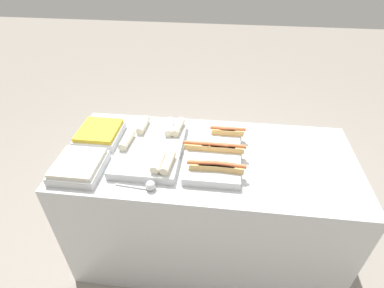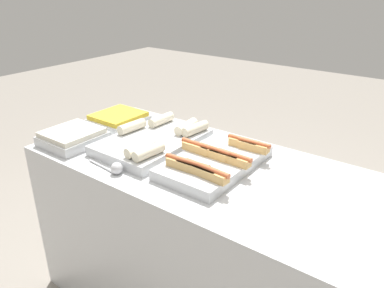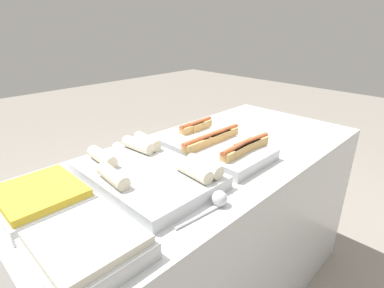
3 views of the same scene
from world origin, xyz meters
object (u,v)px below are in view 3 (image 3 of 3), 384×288
tray_wraps (147,172)px  tray_side_front (88,246)px  serving_spoon_near (217,200)px  tray_hotdogs (214,145)px  serving_spoon_far (116,149)px  tray_side_back (41,198)px

tray_wraps → tray_side_front: tray_wraps is taller
tray_wraps → tray_side_front: 0.42m
tray_side_front → tray_wraps: bearing=31.7°
tray_wraps → serving_spoon_near: tray_wraps is taller
tray_hotdogs → tray_wraps: 0.37m
tray_side_front → serving_spoon_far: size_ratio=1.30×
tray_side_back → serving_spoon_near: size_ratio=1.27×
tray_side_back → serving_spoon_near: bearing=-44.7°
tray_hotdogs → serving_spoon_near: size_ratio=2.44×
tray_wraps → serving_spoon_far: (0.05, 0.30, -0.01)m
tray_side_front → serving_spoon_near: bearing=-12.3°
tray_wraps → serving_spoon_far: 0.30m
tray_wraps → serving_spoon_far: size_ratio=2.54×
serving_spoon_near → tray_side_front: bearing=167.7°
serving_spoon_far → tray_side_back: bearing=-153.3°
tray_side_back → tray_hotdogs: bearing=-8.4°
serving_spoon_near → serving_spoon_far: 0.61m
tray_side_back → serving_spoon_near: 0.57m
tray_wraps → serving_spoon_far: bearing=80.6°
serving_spoon_far → tray_side_front: bearing=-128.1°
serving_spoon_near → serving_spoon_far: same height
serving_spoon_near → tray_wraps: bearing=99.4°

